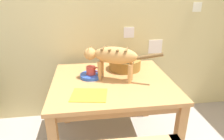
{
  "coord_description": "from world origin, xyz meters",
  "views": [
    {
      "loc": [
        -0.21,
        -0.37,
        1.52
      ],
      "look_at": [
        0.01,
        1.28,
        0.84
      ],
      "focal_mm": 31.36,
      "sensor_mm": 36.0,
      "label": 1
    }
  ],
  "objects_px": {
    "dining_table": "(112,88)",
    "coffee_mug": "(91,70)",
    "toaster": "(125,63)",
    "magazine": "(89,95)",
    "cat": "(112,56)",
    "saucer_bowl": "(91,76)",
    "wicker_basket": "(125,64)",
    "book_stack": "(129,64)"
  },
  "relations": [
    {
      "from": "magazine",
      "to": "toaster",
      "type": "xyz_separation_m",
      "value": [
        0.39,
        0.48,
        0.08
      ]
    },
    {
      "from": "dining_table",
      "to": "cat",
      "type": "height_order",
      "value": "cat"
    },
    {
      "from": "book_stack",
      "to": "wicker_basket",
      "type": "distance_m",
      "value": 0.09
    },
    {
      "from": "magazine",
      "to": "cat",
      "type": "bearing_deg",
      "value": 60.3
    },
    {
      "from": "dining_table",
      "to": "magazine",
      "type": "xyz_separation_m",
      "value": [
        -0.22,
        -0.27,
        0.09
      ]
    },
    {
      "from": "toaster",
      "to": "dining_table",
      "type": "bearing_deg",
      "value": -128.89
    },
    {
      "from": "saucer_bowl",
      "to": "book_stack",
      "type": "relative_size",
      "value": 1.22
    },
    {
      "from": "coffee_mug",
      "to": "toaster",
      "type": "bearing_deg",
      "value": 18.4
    },
    {
      "from": "dining_table",
      "to": "saucer_bowl",
      "type": "xyz_separation_m",
      "value": [
        -0.19,
        0.09,
        0.11
      ]
    },
    {
      "from": "toaster",
      "to": "magazine",
      "type": "bearing_deg",
      "value": -129.42
    },
    {
      "from": "book_stack",
      "to": "coffee_mug",
      "type": "bearing_deg",
      "value": -151.51
    },
    {
      "from": "cat",
      "to": "wicker_basket",
      "type": "relative_size",
      "value": 2.01
    },
    {
      "from": "saucer_bowl",
      "to": "wicker_basket",
      "type": "xyz_separation_m",
      "value": [
        0.36,
        0.17,
        0.04
      ]
    },
    {
      "from": "magazine",
      "to": "book_stack",
      "type": "bearing_deg",
      "value": 61.81
    },
    {
      "from": "cat",
      "to": "magazine",
      "type": "distance_m",
      "value": 0.42
    },
    {
      "from": "book_stack",
      "to": "cat",
      "type": "bearing_deg",
      "value": -126.51
    },
    {
      "from": "coffee_mug",
      "to": "book_stack",
      "type": "xyz_separation_m",
      "value": [
        0.42,
        0.23,
        -0.05
      ]
    },
    {
      "from": "wicker_basket",
      "to": "saucer_bowl",
      "type": "bearing_deg",
      "value": -155.2
    },
    {
      "from": "dining_table",
      "to": "coffee_mug",
      "type": "relative_size",
      "value": 8.63
    },
    {
      "from": "cat",
      "to": "coffee_mug",
      "type": "distance_m",
      "value": 0.26
    },
    {
      "from": "cat",
      "to": "toaster",
      "type": "distance_m",
      "value": 0.3
    },
    {
      "from": "saucer_bowl",
      "to": "magazine",
      "type": "height_order",
      "value": "saucer_bowl"
    },
    {
      "from": "book_stack",
      "to": "toaster",
      "type": "distance_m",
      "value": 0.14
    },
    {
      "from": "cat",
      "to": "coffee_mug",
      "type": "height_order",
      "value": "cat"
    },
    {
      "from": "coffee_mug",
      "to": "toaster",
      "type": "distance_m",
      "value": 0.38
    },
    {
      "from": "coffee_mug",
      "to": "wicker_basket",
      "type": "height_order",
      "value": "wicker_basket"
    },
    {
      "from": "coffee_mug",
      "to": "book_stack",
      "type": "bearing_deg",
      "value": 28.49
    },
    {
      "from": "dining_table",
      "to": "toaster",
      "type": "bearing_deg",
      "value": 51.11
    },
    {
      "from": "toaster",
      "to": "coffee_mug",
      "type": "bearing_deg",
      "value": -161.6
    },
    {
      "from": "dining_table",
      "to": "cat",
      "type": "distance_m",
      "value": 0.32
    },
    {
      "from": "magazine",
      "to": "wicker_basket",
      "type": "relative_size",
      "value": 0.85
    },
    {
      "from": "cat",
      "to": "coffee_mug",
      "type": "bearing_deg",
      "value": 89.67
    },
    {
      "from": "cat",
      "to": "toaster",
      "type": "bearing_deg",
      "value": -17.22
    },
    {
      "from": "cat",
      "to": "saucer_bowl",
      "type": "relative_size",
      "value": 3.15
    },
    {
      "from": "dining_table",
      "to": "book_stack",
      "type": "bearing_deg",
      "value": 53.78
    },
    {
      "from": "magazine",
      "to": "book_stack",
      "type": "relative_size",
      "value": 1.61
    },
    {
      "from": "coffee_mug",
      "to": "magazine",
      "type": "height_order",
      "value": "coffee_mug"
    },
    {
      "from": "coffee_mug",
      "to": "wicker_basket",
      "type": "bearing_deg",
      "value": 25.0
    },
    {
      "from": "dining_table",
      "to": "coffee_mug",
      "type": "bearing_deg",
      "value": 154.12
    },
    {
      "from": "cat",
      "to": "wicker_basket",
      "type": "bearing_deg",
      "value": -11.74
    },
    {
      "from": "book_stack",
      "to": "wicker_basket",
      "type": "relative_size",
      "value": 0.52
    },
    {
      "from": "dining_table",
      "to": "wicker_basket",
      "type": "height_order",
      "value": "wicker_basket"
    }
  ]
}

